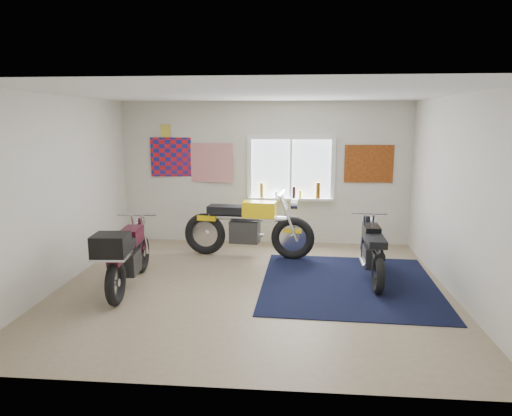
# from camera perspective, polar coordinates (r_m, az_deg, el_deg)

# --- Properties ---
(ground) EXTENTS (5.50, 5.50, 0.00)m
(ground) POSITION_cam_1_polar(r_m,az_deg,el_deg) (6.62, -0.43, -9.90)
(ground) COLOR #9E896B
(ground) RESTS_ON ground
(room_shell) EXTENTS (5.50, 5.50, 5.50)m
(room_shell) POSITION_cam_1_polar(r_m,az_deg,el_deg) (6.23, -0.45, 4.35)
(room_shell) COLOR white
(room_shell) RESTS_ON ground
(navy_rug) EXTENTS (2.59, 2.69, 0.01)m
(navy_rug) POSITION_cam_1_polar(r_m,az_deg,el_deg) (6.88, 11.49, -9.24)
(navy_rug) COLOR black
(navy_rug) RESTS_ON ground
(window_assembly) EXTENTS (1.66, 0.17, 1.26)m
(window_assembly) POSITION_cam_1_polar(r_m,az_deg,el_deg) (8.68, 4.37, 4.41)
(window_assembly) COLOR white
(window_assembly) RESTS_ON room_shell
(oil_bottles) EXTENTS (1.15, 0.09, 0.30)m
(oil_bottles) POSITION_cam_1_polar(r_m,az_deg,el_deg) (8.66, 4.95, 2.11)
(oil_bottles) COLOR #886413
(oil_bottles) RESTS_ON window_assembly
(flag_display) EXTENTS (1.60, 0.10, 1.17)m
(flag_display) POSITION_cam_1_polar(r_m,az_deg,el_deg) (8.99, -11.26, 9.44)
(flag_display) COLOR red
(flag_display) RESTS_ON room_shell
(triumph_poster) EXTENTS (0.90, 0.03, 0.70)m
(triumph_poster) POSITION_cam_1_polar(r_m,az_deg,el_deg) (8.78, 13.93, 5.38)
(triumph_poster) COLOR #A54C14
(triumph_poster) RESTS_ON room_shell
(yellow_triumph) EXTENTS (2.31, 0.69, 1.16)m
(yellow_triumph) POSITION_cam_1_polar(r_m,az_deg,el_deg) (7.92, -1.07, -2.50)
(yellow_triumph) COLOR black
(yellow_triumph) RESTS_ON ground
(black_chrome_bike) EXTENTS (0.55, 1.81, 0.93)m
(black_chrome_bike) POSITION_cam_1_polar(r_m,az_deg,el_deg) (7.07, 14.30, -5.41)
(black_chrome_bike) COLOR black
(black_chrome_bike) RESTS_ON navy_rug
(maroon_tourer) EXTENTS (0.61, 1.92, 0.98)m
(maroon_tourer) POSITION_cam_1_polar(r_m,az_deg,el_deg) (6.60, -15.96, -5.76)
(maroon_tourer) COLOR black
(maroon_tourer) RESTS_ON ground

